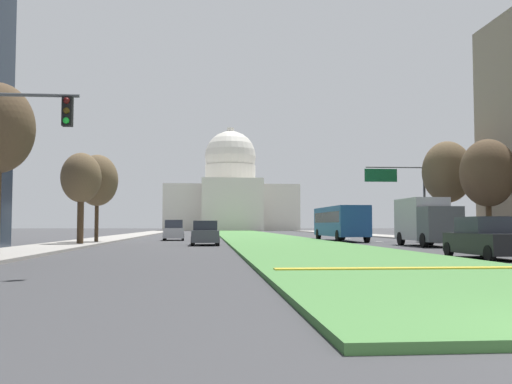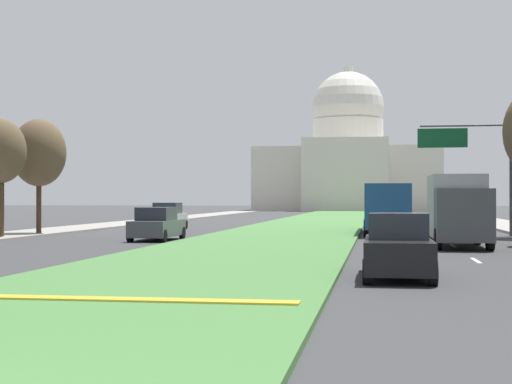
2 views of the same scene
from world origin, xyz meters
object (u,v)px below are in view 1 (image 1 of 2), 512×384
Objects in this scene: overhead_guide_sign at (402,187)px; box_truck_delivery at (426,221)px; street_tree_right_mid at (488,173)px; street_tree_right_far at (447,172)px; street_tree_left_mid at (81,179)px; street_tree_left_far at (97,181)px; capitol_building at (230,196)px; sedan_midblock at (205,234)px; sedan_distant at (174,231)px; sedan_lead_stopped at (485,239)px; city_bus at (340,221)px.

overhead_guide_sign is 1.02× the size of box_truck_delivery.
street_tree_right_mid is 7.27m from street_tree_right_far.
street_tree_left_mid reaches higher than box_truck_delivery.
street_tree_right_mid reaches higher than street_tree_left_far.
sedan_midblock is (-5.85, -101.33, -7.76)m from capitol_building.
box_truck_delivery is (17.54, -15.77, 0.82)m from sedan_distant.
sedan_lead_stopped is (-4.98, -24.35, -3.81)m from overhead_guide_sign.
overhead_guide_sign is 0.78× the size of street_tree_right_far.
street_tree_right_far is 24.38m from sedan_distant.
overhead_guide_sign is at bearing -19.88° from city_bus.
street_tree_left_mid is at bearing -155.48° from city_bus.
sedan_lead_stopped is 14.41m from box_truck_delivery.
city_bus is at bearing -14.22° from sedan_distant.
capitol_building reaches higher than street_tree_left_mid.
capitol_building is at bearing 98.34° from street_tree_right_far.
overhead_guide_sign is 0.97× the size of street_tree_left_far.
street_tree_left_far is 1.43× the size of sedan_midblock.
box_truck_delivery is (2.98, 14.08, 0.86)m from sedan_lead_stopped.
street_tree_right_mid is (13.85, -103.02, -3.54)m from capitol_building.
sedan_midblock is (-19.90, -5.54, -4.95)m from street_tree_right_far.
street_tree_right_far is at bearing 70.05° from sedan_lead_stopped.
sedan_midblock is (8.48, 0.16, -3.77)m from street_tree_left_mid.
box_truck_delivery is at bearing 78.07° from sedan_lead_stopped.
street_tree_left_far is 9.89m from sedan_midblock.
sedan_distant is at bearing 138.04° from box_truck_delivery.
sedan_distant is (5.28, 8.79, -3.89)m from street_tree_left_far.
sedan_distant is (-14.56, 29.84, 0.04)m from sedan_lead_stopped.
sedan_distant is 23.60m from box_truck_delivery.
street_tree_right_far is (28.37, 5.70, 1.18)m from street_tree_left_mid.
box_truck_delivery is at bearing -7.11° from street_tree_left_mid.
street_tree_left_mid is at bearing -163.61° from overhead_guide_sign.
box_truck_delivery is (-5.25, -8.59, -4.06)m from street_tree_right_far.
capitol_building reaches higher than city_bus.
overhead_guide_sign is 1.02× the size of street_tree_left_mid.
street_tree_right_far is 10.86m from box_truck_delivery.
street_tree_right_far is 21.24m from sedan_midblock.
sedan_distant is at bearing 162.52° from street_tree_right_far.
street_tree_right_far is 1.77× the size of sedan_midblock.
street_tree_left_mid is 1.35× the size of sedan_midblock.
capitol_building is 5.00× the size of street_tree_left_mid.
sedan_midblock is at bearing -156.54° from overhead_guide_sign.
city_bus is (-8.22, 3.49, -3.97)m from street_tree_right_far.
capitol_building reaches higher than street_tree_right_mid.
sedan_distant reaches higher than sedan_midblock.
street_tree_right_mid is 1.64× the size of sedan_distant.
city_bus is at bearing 14.41° from street_tree_left_far.
street_tree_left_far is 0.81× the size of street_tree_right_far.
overhead_guide_sign is 1.39× the size of sedan_midblock.
street_tree_left_far is (-27.87, 5.63, -0.27)m from street_tree_right_mid.
capitol_building is 6.76× the size of sedan_midblock.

